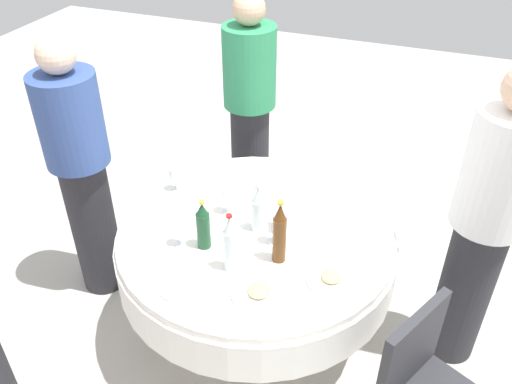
{
  "coord_description": "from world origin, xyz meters",
  "views": [
    {
      "loc": [
        -1.94,
        -0.73,
        2.43
      ],
      "look_at": [
        0.0,
        0.0,
        0.97
      ],
      "focal_mm": 37.43,
      "sensor_mm": 36.0,
      "label": 1
    }
  ],
  "objects_px": {
    "bottle_clear_far": "(258,209)",
    "plate_east": "(273,180)",
    "plate_west": "(331,278)",
    "person_mid": "(250,111)",
    "dining_table": "(256,251)",
    "wine_glass_front": "(175,174)",
    "plate_north": "(259,292)",
    "wine_glass_right": "(179,228)",
    "person_outer": "(82,171)",
    "bottle_brown_outer": "(280,233)",
    "wine_glass_near": "(226,196)",
    "wine_glass_south": "(273,225)",
    "person_south": "(485,224)",
    "bottle_clear_mid": "(230,244)",
    "bottle_dark_green_south": "(203,226)"
  },
  "relations": [
    {
      "from": "wine_glass_near",
      "to": "person_south",
      "type": "height_order",
      "value": "person_south"
    },
    {
      "from": "wine_glass_right",
      "to": "wine_glass_near",
      "type": "distance_m",
      "value": 0.34
    },
    {
      "from": "bottle_brown_outer",
      "to": "wine_glass_south",
      "type": "bearing_deg",
      "value": 31.54
    },
    {
      "from": "wine_glass_front",
      "to": "wine_glass_near",
      "type": "relative_size",
      "value": 0.94
    },
    {
      "from": "wine_glass_near",
      "to": "plate_east",
      "type": "xyz_separation_m",
      "value": [
        0.35,
        -0.13,
        -0.09
      ]
    },
    {
      "from": "bottle_dark_green_south",
      "to": "bottle_clear_mid",
      "type": "bearing_deg",
      "value": -118.56
    },
    {
      "from": "plate_west",
      "to": "person_mid",
      "type": "xyz_separation_m",
      "value": [
        1.24,
        0.87,
        0.09
      ]
    },
    {
      "from": "plate_west",
      "to": "person_outer",
      "type": "distance_m",
      "value": 1.5
    },
    {
      "from": "plate_west",
      "to": "wine_glass_front",
      "type": "bearing_deg",
      "value": 68.19
    },
    {
      "from": "bottle_brown_outer",
      "to": "plate_west",
      "type": "bearing_deg",
      "value": -100.5
    },
    {
      "from": "dining_table",
      "to": "wine_glass_front",
      "type": "height_order",
      "value": "wine_glass_front"
    },
    {
      "from": "person_mid",
      "to": "bottle_clear_mid",
      "type": "bearing_deg",
      "value": -95.17
    },
    {
      "from": "plate_north",
      "to": "bottle_clear_far",
      "type": "bearing_deg",
      "value": 21.12
    },
    {
      "from": "bottle_clear_far",
      "to": "bottle_brown_outer",
      "type": "height_order",
      "value": "bottle_brown_outer"
    },
    {
      "from": "person_mid",
      "to": "person_south",
      "type": "xyz_separation_m",
      "value": [
        -0.76,
        -1.48,
        0.03
      ]
    },
    {
      "from": "bottle_clear_far",
      "to": "person_outer",
      "type": "bearing_deg",
      "value": 89.03
    },
    {
      "from": "dining_table",
      "to": "person_mid",
      "type": "relative_size",
      "value": 0.88
    },
    {
      "from": "plate_north",
      "to": "person_south",
      "type": "distance_m",
      "value": 1.12
    },
    {
      "from": "bottle_clear_far",
      "to": "plate_east",
      "type": "bearing_deg",
      "value": 9.15
    },
    {
      "from": "plate_north",
      "to": "person_south",
      "type": "xyz_separation_m",
      "value": [
        0.68,
        -0.88,
        0.12
      ]
    },
    {
      "from": "bottle_clear_mid",
      "to": "bottle_brown_outer",
      "type": "bearing_deg",
      "value": -54.62
    },
    {
      "from": "bottle_brown_outer",
      "to": "plate_north",
      "type": "height_order",
      "value": "bottle_brown_outer"
    },
    {
      "from": "wine_glass_south",
      "to": "plate_north",
      "type": "bearing_deg",
      "value": -170.46
    },
    {
      "from": "bottle_brown_outer",
      "to": "plate_west",
      "type": "distance_m",
      "value": 0.3
    },
    {
      "from": "bottle_dark_green_south",
      "to": "wine_glass_near",
      "type": "xyz_separation_m",
      "value": [
        0.29,
        0.01,
        -0.03
      ]
    },
    {
      "from": "wine_glass_south",
      "to": "plate_west",
      "type": "height_order",
      "value": "wine_glass_south"
    },
    {
      "from": "person_south",
      "to": "bottle_brown_outer",
      "type": "bearing_deg",
      "value": -77.57
    },
    {
      "from": "plate_west",
      "to": "person_south",
      "type": "xyz_separation_m",
      "value": [
        0.48,
        -0.61,
        0.12
      ]
    },
    {
      "from": "wine_glass_right",
      "to": "plate_east",
      "type": "distance_m",
      "value": 0.72
    },
    {
      "from": "plate_west",
      "to": "bottle_brown_outer",
      "type": "bearing_deg",
      "value": 79.5
    },
    {
      "from": "dining_table",
      "to": "wine_glass_near",
      "type": "bearing_deg",
      "value": 67.28
    },
    {
      "from": "wine_glass_south",
      "to": "dining_table",
      "type": "bearing_deg",
      "value": 60.85
    },
    {
      "from": "bottle_clear_far",
      "to": "plate_east",
      "type": "height_order",
      "value": "bottle_clear_far"
    },
    {
      "from": "bottle_brown_outer",
      "to": "person_mid",
      "type": "height_order",
      "value": "person_mid"
    },
    {
      "from": "wine_glass_front",
      "to": "plate_west",
      "type": "xyz_separation_m",
      "value": [
        -0.39,
        -0.98,
        -0.09
      ]
    },
    {
      "from": "bottle_dark_green_south",
      "to": "plate_north",
      "type": "xyz_separation_m",
      "value": [
        -0.21,
        -0.36,
        -0.11
      ]
    },
    {
      "from": "wine_glass_south",
      "to": "person_outer",
      "type": "relative_size",
      "value": 0.09
    },
    {
      "from": "plate_east",
      "to": "person_outer",
      "type": "xyz_separation_m",
      "value": [
        -0.41,
        0.98,
        0.09
      ]
    },
    {
      "from": "wine_glass_right",
      "to": "person_outer",
      "type": "bearing_deg",
      "value": 70.41
    },
    {
      "from": "bottle_clear_far",
      "to": "wine_glass_front",
      "type": "distance_m",
      "value": 0.57
    },
    {
      "from": "wine_glass_front",
      "to": "person_outer",
      "type": "relative_size",
      "value": 0.09
    },
    {
      "from": "bottle_brown_outer",
      "to": "wine_glass_south",
      "type": "height_order",
      "value": "bottle_brown_outer"
    },
    {
      "from": "wine_glass_front",
      "to": "person_outer",
      "type": "height_order",
      "value": "person_outer"
    },
    {
      "from": "bottle_clear_mid",
      "to": "person_south",
      "type": "height_order",
      "value": "person_south"
    },
    {
      "from": "bottle_clear_far",
      "to": "plate_north",
      "type": "bearing_deg",
      "value": -158.88
    },
    {
      "from": "plate_north",
      "to": "person_outer",
      "type": "relative_size",
      "value": 0.15
    },
    {
      "from": "bottle_clear_mid",
      "to": "dining_table",
      "type": "bearing_deg",
      "value": -1.55
    },
    {
      "from": "wine_glass_near",
      "to": "person_south",
      "type": "xyz_separation_m",
      "value": [
        0.18,
        -1.24,
        0.03
      ]
    },
    {
      "from": "plate_north",
      "to": "person_south",
      "type": "height_order",
      "value": "person_south"
    },
    {
      "from": "wine_glass_right",
      "to": "person_outer",
      "type": "relative_size",
      "value": 0.09
    }
  ]
}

